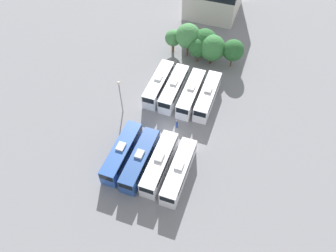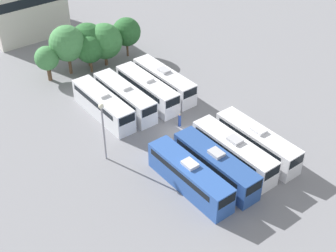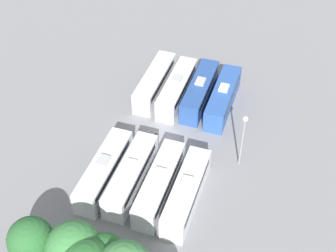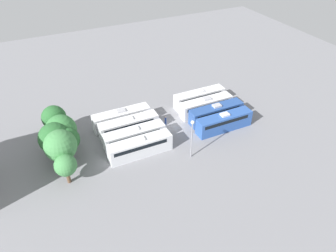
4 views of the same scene
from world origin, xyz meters
TOP-DOWN VIEW (x-y plane):
  - ground_plane at (0.00, 0.00)m, footprint 122.82×122.82m
  - bus_0 at (-4.87, -8.19)m, footprint 2.56×11.06m
  - bus_1 at (-1.58, -8.55)m, footprint 2.56×11.06m
  - bus_2 at (1.52, -8.13)m, footprint 2.56×11.06m
  - bus_3 at (4.84, -8.52)m, footprint 2.56×11.06m
  - bus_4 at (-4.91, 8.75)m, footprint 2.56×11.06m
  - bus_5 at (-1.76, 8.56)m, footprint 2.56×11.06m
  - bus_6 at (1.67, 8.35)m, footprint 2.56×11.06m
  - bus_7 at (4.77, 8.69)m, footprint 2.56×11.06m
  - worker_person at (1.32, 1.01)m, footprint 0.36×0.36m
  - light_pole at (-9.20, 1.23)m, footprint 0.60×0.60m
  - tree_0 at (-6.27, 21.16)m, footprint 3.43×3.43m
  - tree_1 at (-2.99, 21.04)m, footprint 5.13×5.13m
  - tree_2 at (-0.34, 19.58)m, footprint 4.01×4.01m
  - tree_3 at (0.49, 21.43)m, footprint 5.33×5.33m
  - tree_4 at (2.49, 20.05)m, footprint 5.29×5.29m
  - tree_5 at (6.68, 20.50)m, footprint 4.35×4.35m

SIDE VIEW (x-z plane):
  - ground_plane at x=0.00m, z-range 0.00..0.00m
  - worker_person at x=1.32m, z-range -0.06..1.73m
  - bus_0 at x=-4.87m, z-range -0.02..3.45m
  - bus_1 at x=-1.58m, z-range -0.02..3.45m
  - bus_2 at x=1.52m, z-range -0.02..3.45m
  - bus_3 at x=4.84m, z-range -0.02..3.45m
  - bus_4 at x=-4.91m, z-range -0.02..3.45m
  - bus_5 at x=-1.76m, z-range -0.02..3.45m
  - bus_6 at x=1.67m, z-range -0.02..3.45m
  - bus_7 at x=4.77m, z-range -0.02..3.45m
  - tree_0 at x=-6.27m, z-range 0.85..6.06m
  - tree_2 at x=-0.34m, z-range 0.83..6.53m
  - tree_4 at x=2.49m, z-range 0.63..7.19m
  - tree_3 at x=0.49m, z-range 0.66..7.32m
  - tree_5 at x=6.68m, z-range 0.94..7.17m
  - tree_1 at x=-2.99m, z-range 1.12..8.52m
  - light_pole at x=-9.20m, z-range 1.36..8.79m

